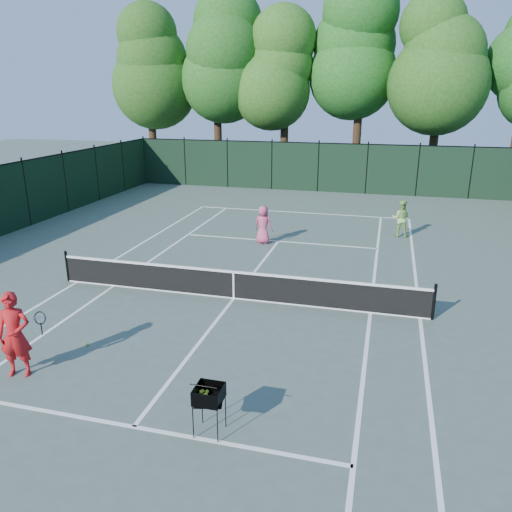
% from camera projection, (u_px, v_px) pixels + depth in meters
% --- Properties ---
extents(ground, '(90.00, 90.00, 0.00)m').
position_uv_depth(ground, '(234.00, 299.00, 15.34)').
color(ground, '#47574E').
rests_on(ground, ground).
extents(sideline_doubles_left, '(0.10, 23.77, 0.01)m').
position_uv_depth(sideline_doubles_left, '(77.00, 282.00, 16.68)').
color(sideline_doubles_left, white).
rests_on(sideline_doubles_left, ground).
extents(sideline_doubles_right, '(0.10, 23.77, 0.01)m').
position_uv_depth(sideline_doubles_right, '(420.00, 318.00, 14.01)').
color(sideline_doubles_right, white).
rests_on(sideline_doubles_right, ground).
extents(sideline_singles_left, '(0.10, 23.77, 0.01)m').
position_uv_depth(sideline_singles_left, '(114.00, 286.00, 16.34)').
color(sideline_singles_left, white).
rests_on(sideline_singles_left, ground).
extents(sideline_singles_right, '(0.10, 23.77, 0.01)m').
position_uv_depth(sideline_singles_right, '(370.00, 313.00, 14.34)').
color(sideline_singles_right, white).
rests_on(sideline_singles_right, ground).
extents(baseline_far, '(10.97, 0.10, 0.01)m').
position_uv_depth(baseline_far, '(301.00, 213.00, 26.25)').
color(baseline_far, white).
rests_on(baseline_far, ground).
extents(service_line_near, '(8.23, 0.10, 0.01)m').
position_uv_depth(service_line_near, '(134.00, 427.00, 9.47)').
color(service_line_near, white).
rests_on(service_line_near, ground).
extents(service_line_far, '(8.23, 0.10, 0.01)m').
position_uv_depth(service_line_far, '(278.00, 241.00, 21.22)').
color(service_line_far, white).
rests_on(service_line_far, ground).
extents(center_service_line, '(0.10, 12.80, 0.01)m').
position_uv_depth(center_service_line, '(234.00, 298.00, 15.34)').
color(center_service_line, white).
rests_on(center_service_line, ground).
extents(tennis_net, '(11.69, 0.09, 1.06)m').
position_uv_depth(tennis_net, '(234.00, 284.00, 15.19)').
color(tennis_net, black).
rests_on(tennis_net, ground).
extents(fence_far, '(24.00, 0.05, 3.00)m').
position_uv_depth(fence_far, '(318.00, 168.00, 31.40)').
color(fence_far, black).
rests_on(fence_far, ground).
extents(tree_0, '(6.40, 6.40, 13.14)m').
position_uv_depth(tree_0, '(148.00, 61.00, 35.68)').
color(tree_0, black).
rests_on(tree_0, ground).
extents(tree_1, '(6.80, 6.80, 13.98)m').
position_uv_depth(tree_1, '(216.00, 52.00, 34.76)').
color(tree_1, black).
rests_on(tree_1, ground).
extents(tree_2, '(6.00, 6.00, 12.40)m').
position_uv_depth(tree_2, '(285.00, 66.00, 33.66)').
color(tree_2, black).
rests_on(tree_2, ground).
extents(tree_3, '(7.00, 7.00, 14.45)m').
position_uv_depth(tree_3, '(363.00, 44.00, 32.51)').
color(tree_3, black).
rests_on(tree_3, ground).
extents(tree_4, '(6.20, 6.20, 12.97)m').
position_uv_depth(tree_4, '(443.00, 56.00, 30.92)').
color(tree_4, black).
rests_on(tree_4, ground).
extents(coach, '(0.89, 0.84, 1.97)m').
position_uv_depth(coach, '(15.00, 335.00, 10.93)').
color(coach, red).
rests_on(coach, ground).
extents(player_pink, '(0.84, 0.61, 1.59)m').
position_uv_depth(player_pink, '(263.00, 225.00, 20.73)').
color(player_pink, '#C8466D').
rests_on(player_pink, ground).
extents(player_green, '(0.81, 0.65, 1.62)m').
position_uv_depth(player_green, '(401.00, 218.00, 21.71)').
color(player_green, '#91C261').
rests_on(player_green, ground).
extents(ball_hopper, '(0.61, 0.61, 0.97)m').
position_uv_depth(ball_hopper, '(209.00, 394.00, 9.07)').
color(ball_hopper, black).
rests_on(ball_hopper, ground).
extents(loose_ball_midcourt, '(0.07, 0.07, 0.07)m').
position_uv_depth(loose_ball_midcourt, '(87.00, 345.00, 12.48)').
color(loose_ball_midcourt, '#BCD52B').
rests_on(loose_ball_midcourt, ground).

